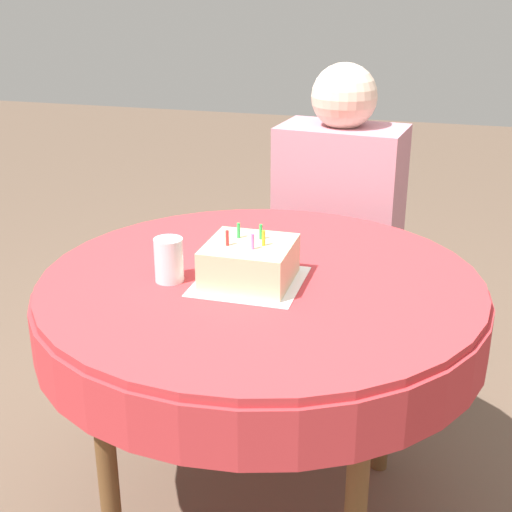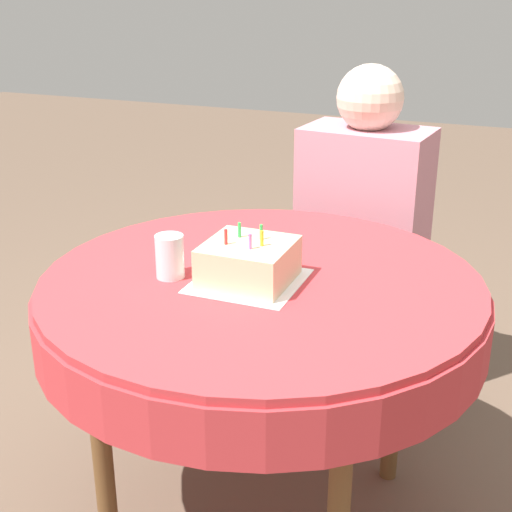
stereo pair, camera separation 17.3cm
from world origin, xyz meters
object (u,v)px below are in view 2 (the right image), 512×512
at_px(drinking_glass, 170,256).
at_px(birthday_cake, 249,262).
at_px(person, 362,204).
at_px(chair, 367,258).

bearing_deg(drinking_glass, birthday_cake, 13.51).
bearing_deg(person, chair, 90.00).
bearing_deg(birthday_cake, person, 84.41).
xyz_separation_m(chair, person, (-0.01, -0.09, 0.23)).
height_order(chair, drinking_glass, chair).
height_order(person, drinking_glass, person).
height_order(chair, person, person).
bearing_deg(chair, drinking_glass, -100.40).
xyz_separation_m(chair, birthday_cake, (-0.09, -0.90, 0.31)).
bearing_deg(person, drinking_glass, -101.41).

